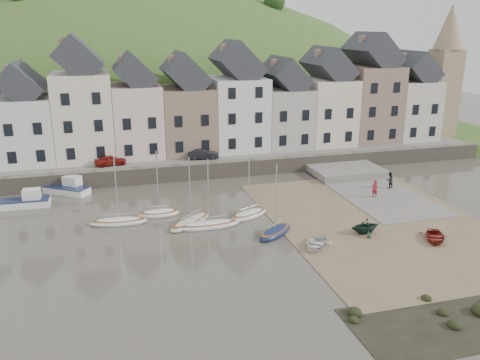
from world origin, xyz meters
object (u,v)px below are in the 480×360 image
object	(u,v)px
rowboat_green	(365,226)
rowboat_red	(435,237)
person_dark	(390,180)
person_red	(375,189)
rowboat_white	(316,244)
car_right	(203,154)
car_left	(110,160)
sailboat_0	(119,221)

from	to	relation	value
rowboat_green	rowboat_red	size ratio (longest dim) A/B	0.83
person_dark	person_red	bearing A→B (deg)	20.71
rowboat_white	car_right	distance (m)	23.48
rowboat_green	car_left	world-z (taller)	car_left
sailboat_0	person_red	bearing A→B (deg)	0.49
rowboat_green	person_red	distance (m)	9.56
sailboat_0	person_dark	distance (m)	28.19
rowboat_white	rowboat_green	size ratio (longest dim) A/B	1.19
person_red	person_dark	distance (m)	3.66
rowboat_green	person_dark	bearing A→B (deg)	135.62
sailboat_0	rowboat_white	distance (m)	17.22
person_dark	car_left	xyz separation A→B (m)	(-28.31, 11.60, 1.18)
rowboat_white	rowboat_red	distance (m)	9.84
sailboat_0	rowboat_white	size ratio (longest dim) A/B	2.07
sailboat_0	rowboat_green	world-z (taller)	sailboat_0
rowboat_white	person_dark	bearing A→B (deg)	79.53
rowboat_green	car_right	xyz separation A→B (m)	(-9.30, 21.59, 1.45)
rowboat_white	person_dark	distance (m)	17.66
rowboat_white	rowboat_red	xyz separation A→B (m)	(9.75, -1.39, 0.01)
rowboat_white	car_left	distance (m)	27.47
rowboat_green	car_left	size ratio (longest dim) A/B	0.75
rowboat_green	rowboat_red	world-z (taller)	rowboat_green
car_left	sailboat_0	bearing A→B (deg)	172.65
rowboat_white	person_red	size ratio (longest dim) A/B	1.72
sailboat_0	rowboat_red	bearing A→B (deg)	-23.24
car_right	person_red	bearing A→B (deg)	-125.88
car_right	rowboat_green	bearing A→B (deg)	-149.58
person_red	person_dark	world-z (taller)	person_dark
car_right	rowboat_red	bearing A→B (deg)	-143.06
rowboat_green	car_right	distance (m)	23.55
sailboat_0	rowboat_green	bearing A→B (deg)	-21.24
sailboat_0	car_left	world-z (taller)	sailboat_0
rowboat_white	person_dark	world-z (taller)	person_dark
car_left	rowboat_red	bearing A→B (deg)	-143.07
sailboat_0	rowboat_green	distance (m)	21.12
sailboat_0	car_left	size ratio (longest dim) A/B	1.84
person_red	car_left	distance (m)	28.83
person_dark	car_right	size ratio (longest dim) A/B	0.50
rowboat_green	car_right	bearing A→B (deg)	-161.04
sailboat_0	car_left	xyz separation A→B (m)	(-0.23, 13.94, 1.93)
person_dark	car_left	size ratio (longest dim) A/B	0.52
person_red	car_left	bearing A→B (deg)	-27.58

